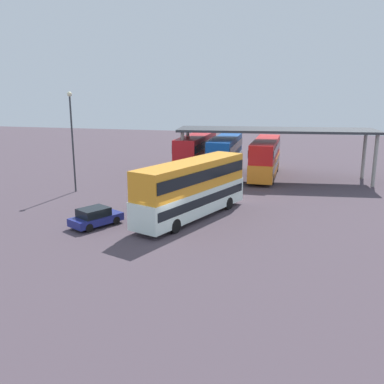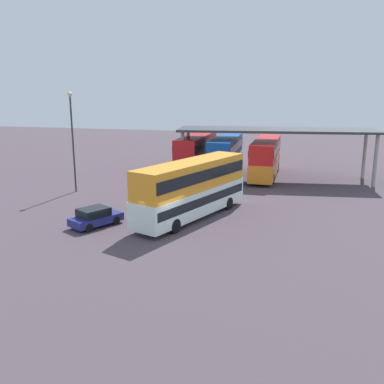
{
  "view_description": "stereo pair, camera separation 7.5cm",
  "coord_description": "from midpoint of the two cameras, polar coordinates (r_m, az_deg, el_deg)",
  "views": [
    {
      "loc": [
        8.57,
        -25.91,
        9.53
      ],
      "look_at": [
        0.9,
        4.18,
        2.0
      ],
      "focal_mm": 39.96,
      "sensor_mm": 36.0,
      "label": 1
    },
    {
      "loc": [
        8.65,
        -25.89,
        9.53
      ],
      "look_at": [
        0.9,
        4.18,
        2.0
      ],
      "focal_mm": 39.96,
      "sensor_mm": 36.0,
      "label": 2
    }
  ],
  "objects": [
    {
      "name": "ground_plane",
      "position": [
        28.91,
        -3.74,
        -5.65
      ],
      "size": [
        140.0,
        140.0,
        0.0
      ],
      "primitive_type": "plane",
      "color": "#4C3F48"
    },
    {
      "name": "depot_canopy",
      "position": [
        45.87,
        11.23,
        7.81
      ],
      "size": [
        20.89,
        7.79,
        5.45
      ],
      "rotation": [
        0.0,
        0.0,
        0.12
      ],
      "color": "#33353A",
      "rests_on": "ground_plane"
    },
    {
      "name": "double_decker_mid_row",
      "position": [
        47.3,
        4.56,
        4.91
      ],
      "size": [
        2.69,
        10.8,
        4.37
      ],
      "rotation": [
        0.0,
        0.0,
        1.59
      ],
      "color": "white",
      "rests_on": "ground_plane"
    },
    {
      "name": "parked_hatchback",
      "position": [
        31.09,
        -12.71,
        -3.27
      ],
      "size": [
        3.24,
        4.04,
        1.35
      ],
      "rotation": [
        0.0,
        0.0,
        1.07
      ],
      "color": "navy",
      "rests_on": "ground_plane"
    },
    {
      "name": "lamppost_tall",
      "position": [
        41.27,
        -15.65,
        7.81
      ],
      "size": [
        0.44,
        0.44,
        9.27
      ],
      "color": "#33353A",
      "rests_on": "ground_plane"
    },
    {
      "name": "double_decker_far_right",
      "position": [
        47.76,
        9.85,
        4.69
      ],
      "size": [
        2.58,
        11.4,
        4.14
      ],
      "rotation": [
        0.0,
        0.0,
        1.57
      ],
      "color": "orange",
      "rests_on": "ground_plane"
    },
    {
      "name": "double_decker_main",
      "position": [
        31.88,
        0.08,
        0.66
      ],
      "size": [
        6.34,
        11.65,
        4.33
      ],
      "rotation": [
        0.0,
        0.0,
        1.21
      ],
      "color": "white",
      "rests_on": "ground_plane"
    },
    {
      "name": "double_decker_near_canopy",
      "position": [
        49.18,
        0.65,
        5.29
      ],
      "size": [
        2.53,
        11.28,
        4.38
      ],
      "rotation": [
        0.0,
        0.0,
        1.57
      ],
      "color": "orange",
      "rests_on": "ground_plane"
    }
  ]
}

